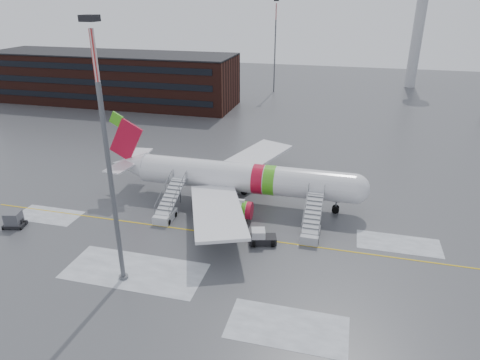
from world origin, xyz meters
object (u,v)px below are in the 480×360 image
(airstair_fwd, at_px, (311,227))
(uld_container, at_px, (14,220))
(light_mast_near, at_px, (108,158))
(pushback_tug, at_px, (261,237))
(airliner, at_px, (237,177))
(airstair_aft, at_px, (167,209))
(baggage_tractor, at_px, (16,222))

(airstair_fwd, distance_m, uld_container, 34.99)
(light_mast_near, bearing_deg, pushback_tug, 39.50)
(airliner, distance_m, airstair_aft, 9.97)
(airliner, xyz_separation_m, pushback_tug, (5.33, -9.56, -2.67))
(baggage_tractor, relative_size, light_mast_near, 0.10)
(uld_container, xyz_separation_m, baggage_tractor, (-0.02, 0.23, -0.39))
(airliner, height_order, pushback_tug, airliner)
(baggage_tractor, bearing_deg, airstair_aft, 21.39)
(airstair_fwd, height_order, light_mast_near, light_mast_near)
(airstair_fwd, relative_size, uld_container, 2.89)
(airliner, distance_m, airstair_fwd, 12.60)
(airstair_fwd, distance_m, baggage_tractor, 34.98)
(uld_container, height_order, light_mast_near, light_mast_near)
(airstair_fwd, xyz_separation_m, uld_container, (-34.33, -6.77, -0.18))
(airliner, distance_m, uld_container, 27.41)
(light_mast_near, bearing_deg, airstair_aft, 93.67)
(pushback_tug, height_order, light_mast_near, light_mast_near)
(baggage_tractor, bearing_deg, airstair_fwd, 10.78)
(airstair_fwd, height_order, baggage_tractor, airstair_fwd)
(airstair_fwd, relative_size, airstair_aft, 1.00)
(airstair_aft, height_order, pushback_tug, airstair_aft)
(light_mast_near, bearing_deg, airstair_fwd, 36.90)
(pushback_tug, distance_m, baggage_tractor, 29.39)
(airliner, xyz_separation_m, light_mast_near, (-6.34, -19.19, 9.06))
(airstair_aft, distance_m, pushback_tug, 12.85)
(airliner, distance_m, light_mast_near, 22.15)
(pushback_tug, xyz_separation_m, uld_container, (-29.16, -3.74, 0.14))
(airliner, height_order, airstair_aft, airliner)
(baggage_tractor, bearing_deg, pushback_tug, 6.87)
(airliner, relative_size, pushback_tug, 10.71)
(airstair_aft, distance_m, light_mast_near, 17.06)
(airstair_aft, relative_size, light_mast_near, 0.32)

